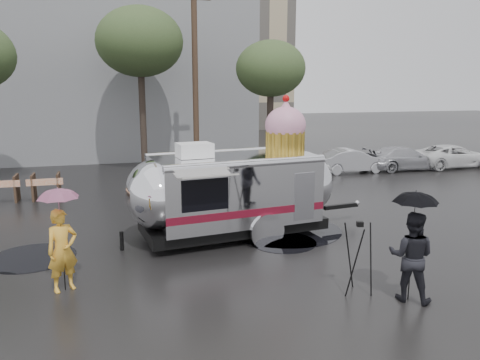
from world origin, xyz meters
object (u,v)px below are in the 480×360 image
object	(u,v)px
airstream_trailer	(236,187)
tripod	(359,250)
person_left	(62,250)
person_right	(411,256)

from	to	relation	value
airstream_trailer	tripod	xyz separation A→B (m)	(1.46, -4.41, -0.50)
airstream_trailer	person_left	world-z (taller)	airstream_trailer
person_left	person_right	distance (m)	7.22
person_left	tripod	world-z (taller)	person_left
person_right	person_left	bearing A→B (deg)	21.21
airstream_trailer	person_right	xyz separation A→B (m)	(2.33, -4.96, -0.52)
person_left	tripod	bearing A→B (deg)	-43.41
person_left	person_right	bearing A→B (deg)	-45.67
person_right	tripod	distance (m)	1.03
airstream_trailer	person_left	size ratio (longest dim) A/B	4.26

